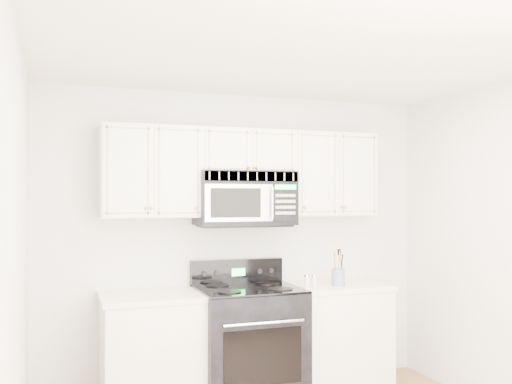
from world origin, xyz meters
name	(u,v)px	position (x,y,z in m)	size (l,w,h in m)	color
room	(328,261)	(0.00, 0.00, 1.30)	(3.51, 3.51, 2.61)	#945A3E
base_cabinet_left	(155,356)	(-0.80, 1.44, 0.43)	(0.86, 0.65, 0.92)	silver
base_cabinet_right	(336,339)	(0.80, 1.44, 0.43)	(0.86, 0.65, 0.92)	silver
range	(248,342)	(-0.03, 1.40, 0.48)	(0.83, 0.76, 1.14)	black
upper_cabinets	(245,169)	(0.00, 1.58, 1.93)	(2.44, 0.37, 0.75)	silver
microwave	(245,198)	(-0.02, 1.54, 1.68)	(0.83, 0.47, 0.46)	black
utensil_crock	(338,276)	(0.77, 1.33, 1.00)	(0.12, 0.12, 0.31)	slate
shaker_salt	(307,281)	(0.46, 1.31, 0.98)	(0.05, 0.05, 0.11)	silver
shaker_pepper	(314,281)	(0.54, 1.34, 0.97)	(0.04, 0.04, 0.10)	silver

